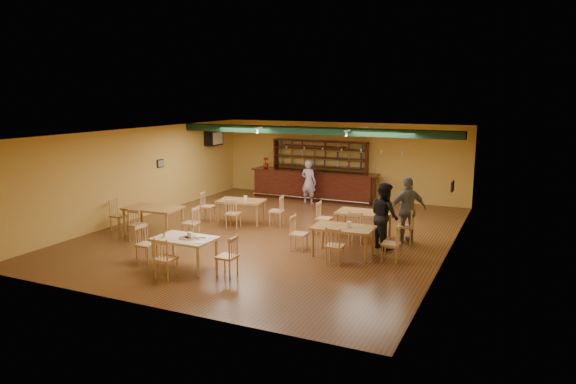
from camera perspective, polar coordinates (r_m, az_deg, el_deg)
The scene contains 23 objects.
floor at distance 15.74m, azimuth -1.40°, elevation -4.44°, with size 12.00×12.00×0.00m, color #4F2816.
ceiling_beam at distance 17.80m, azimuth 2.56°, elevation 6.68°, with size 10.00×0.30×0.25m, color black.
track_rail_left at distance 19.08m, azimuth -1.80°, elevation 7.16°, with size 0.05×2.50×0.05m, color silver.
track_rail_right at distance 17.88m, azimuth 7.48°, elevation 6.85°, with size 0.05×2.50×0.05m, color silver.
ac_unit at distance 21.30m, azimuth -8.09°, elevation 5.84°, with size 0.34×0.70×0.48m, color silver.
picture_left at distance 18.88m, azimuth -13.74°, elevation 3.05°, with size 0.04×0.34×0.28m, color black.
picture_right at distance 14.45m, azimuth 17.49°, elevation 0.60°, with size 0.04×0.34×0.28m, color black.
bar_counter at distance 20.56m, azimuth 2.80°, elevation 0.74°, with size 5.10×0.85×1.13m, color black.
back_bar_hutch at distance 21.05m, azimuth 3.45°, elevation 2.55°, with size 3.95×0.40×2.28m, color black.
poinsettia at distance 21.30m, azimuth -2.44°, elevation 3.21°, with size 0.24×0.24×0.43m, color #A7170F.
dining_table_a at distance 16.96m, azimuth -5.10°, elevation -2.10°, with size 1.47×0.88×0.74m, color #9F6F38.
dining_table_b at distance 15.28m, azimuth 8.23°, elevation -3.54°, with size 1.52×0.91×0.76m, color #9F6F38.
dining_table_c at distance 15.98m, azimuth -14.41°, elevation -3.04°, with size 1.63×0.98×0.82m, color #9F6F38.
dining_table_d at distance 13.52m, azimuth 6.02°, elevation -5.36°, with size 1.54×0.92×0.77m, color #9F6F38.
near_table at distance 12.71m, azimuth -11.14°, elevation -6.55°, with size 1.43×0.92×0.76m, color beige.
pizza_tray at distance 12.55m, azimuth -10.83°, elevation -4.92°, with size 0.40×0.40×0.01m, color silver.
parmesan_shaker at distance 12.75m, azimuth -13.29°, elevation -4.55°, with size 0.07×0.07×0.11m, color #EAE5C6.
napkin_stack at distance 12.57m, azimuth -9.34°, elevation -4.81°, with size 0.20×0.15×0.03m, color white.
pizza_server at distance 12.50m, azimuth -10.12°, elevation -4.91°, with size 0.32×0.09×0.00m, color silver.
side_plate at distance 12.13m, azimuth -9.61°, elevation -5.42°, with size 0.22×0.22×0.01m, color white.
patron_bar at distance 19.71m, azimuth 2.25°, elevation 1.09°, with size 0.60×0.40×1.66m, color #774495.
patron_right_a at distance 14.21m, azimuth 10.45°, elevation -2.55°, with size 0.87×0.68×1.80m, color black.
patron_right_b at distance 14.96m, azimuth 12.91°, elevation -1.88°, with size 1.08×0.45×1.85m, color slate.
Camera 1 is at (6.71, -13.64, 4.10)m, focal length 32.66 mm.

